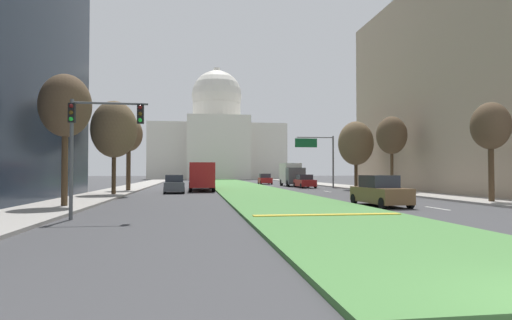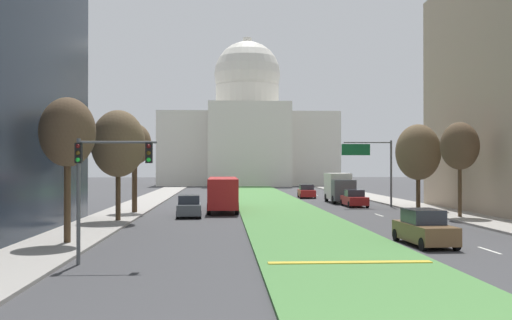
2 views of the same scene
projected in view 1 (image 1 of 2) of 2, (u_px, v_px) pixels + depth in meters
The scene contains 22 objects.
ground_plane at pixel (236, 186), 61.28m from camera, with size 260.00×260.00×0.00m, color #3D3D3F.
grass_median at pixel (240, 186), 55.75m from camera, with size 7.42×100.58×0.14m, color #4C8442.
median_curb_nose at pixel (328, 215), 18.70m from camera, with size 6.68×0.50×0.04m, color gold.
lane_dashes_right at pixel (302, 188), 53.68m from camera, with size 0.16×68.02×0.01m.
sidewalk_left at pixel (126, 189), 48.29m from camera, with size 4.00×100.58×0.15m, color #9E9991.
sidewalk_right at pixel (354, 187), 52.15m from camera, with size 4.00×100.58×0.15m, color #9E9991.
midrise_block_right at pixel (485, 88), 42.20m from camera, with size 14.37×31.62×20.82m, color tan.
capitol_building at pixel (217, 139), 116.08m from camera, with size 35.84×22.48×30.73m.
traffic_light_near_left at pixel (92, 132), 18.33m from camera, with size 3.34×0.35×5.20m.
overhead_guide_sign at pixel (319, 151), 52.75m from camera, with size 5.00×0.20×6.50m.
street_tree_left_near at pixel (65, 107), 23.87m from camera, with size 2.84×2.84×7.57m.
street_tree_right_near at pixel (491, 127), 27.30m from camera, with size 2.44×2.44×6.54m.
street_tree_left_mid at pixel (114, 130), 35.84m from camera, with size 3.84×3.84×8.04m.
street_tree_right_mid at pixel (392, 136), 40.93m from camera, with size 2.92×2.92×7.40m.
street_tree_left_far at pixel (129, 135), 43.01m from camera, with size 2.79×2.79×7.60m.
street_tree_right_far at pixel (356, 143), 47.80m from camera, with size 3.95×3.95×7.72m.
sedan_lead_stopped at pixel (380, 192), 25.29m from camera, with size 2.08×4.74×1.84m.
sedan_midblock at pixel (174, 185), 40.31m from camera, with size 2.11×4.44×1.73m.
sedan_distant at pixel (305, 182), 53.00m from camera, with size 2.04×4.14×1.67m.
sedan_far_horizon at pixel (265, 179), 67.88m from camera, with size 2.08×4.36×1.69m.
box_truck_delivery at pixel (292, 174), 59.08m from camera, with size 2.40×6.40×3.20m.
city_bus at pixel (202, 174), 46.51m from camera, with size 2.62×11.00×2.95m.
Camera 1 is at (-5.80, -5.27, 2.08)m, focal length 29.72 mm.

